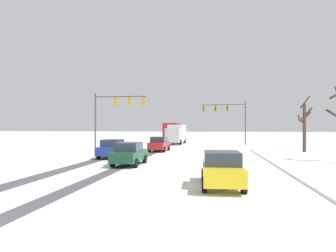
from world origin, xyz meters
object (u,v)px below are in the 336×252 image
car_red_lead (159,144)px  box_truck_delivery (176,134)px  car_dark_green_third (129,154)px  car_blue_second (113,149)px  car_yellow_cab_fourth (222,169)px  traffic_signal_near_left (116,108)px  bus_oncoming (173,130)px  bare_tree_sidewalk_far (304,125)px  traffic_signal_far_right (227,113)px

car_red_lead → box_truck_delivery: bearing=89.2°
car_dark_green_third → box_truck_delivery: (0.21, 25.81, 0.82)m
car_blue_second → car_yellow_cab_fourth: size_ratio=0.98×
traffic_signal_near_left → car_dark_green_third: size_ratio=1.58×
car_dark_green_third → bus_oncoming: size_ratio=0.37×
car_dark_green_third → car_yellow_cab_fourth: (6.28, -6.71, 0.00)m
box_truck_delivery → bus_oncoming: bearing=100.5°
bare_tree_sidewalk_far → bus_oncoming: bearing=127.4°
traffic_signal_far_right → car_red_lead: (-8.09, -13.60, -4.00)m
bus_oncoming → box_truck_delivery: size_ratio=1.48×
traffic_signal_near_left → car_yellow_cab_fourth: 21.63m
traffic_signal_far_right → box_truck_delivery: bearing=177.2°
bus_oncoming → car_yellow_cab_fourth: bearing=-79.5°
car_blue_second → box_truck_delivery: 21.52m
traffic_signal_far_right → car_yellow_cab_fourth: bearing=-93.3°
traffic_signal_near_left → box_truck_delivery: size_ratio=0.87×
traffic_signal_far_right → car_blue_second: (-10.92, -20.90, -4.00)m
traffic_signal_far_right → car_yellow_cab_fourth: 32.44m
car_blue_second → traffic_signal_far_right: bearing=62.4°
car_blue_second → bus_oncoming: bus_oncoming is taller
car_dark_green_third → car_yellow_cab_fourth: size_ratio=0.99×
car_red_lead → car_blue_second: same height
bus_oncoming → box_truck_delivery: (1.95, -10.55, -0.36)m
bare_tree_sidewalk_far → car_blue_second: bearing=-154.2°
car_blue_second → bus_oncoming: 31.88m
car_yellow_cab_fourth → bus_oncoming: bus_oncoming is taller
traffic_signal_near_left → car_yellow_cab_fourth: size_ratio=1.56×
car_red_lead → car_dark_green_third: 11.83m
traffic_signal_far_right → bus_oncoming: traffic_signal_far_right is taller
car_red_lead → car_dark_green_third: size_ratio=1.01×
car_dark_green_third → box_truck_delivery: size_ratio=0.55×
traffic_signal_far_right → box_truck_delivery: size_ratio=0.89×
car_blue_second → bus_oncoming: bearing=88.1°
box_truck_delivery → bare_tree_sidewalk_far: bare_tree_sidewalk_far is taller
car_yellow_cab_fourth → bus_oncoming: (-8.01, 43.07, 1.18)m
car_dark_green_third → bare_tree_sidewalk_far: size_ratio=0.67×
car_yellow_cab_fourth → bare_tree_sidewalk_far: bare_tree_sidewalk_far is taller
car_dark_green_third → bare_tree_sidewalk_far: (15.75, 13.51, 2.13)m
traffic_signal_near_left → bare_tree_sidewalk_far: traffic_signal_near_left is taller
car_red_lead → bus_oncoming: bus_oncoming is taller
car_yellow_cab_fourth → traffic_signal_near_left: bearing=121.6°
car_blue_second → box_truck_delivery: size_ratio=0.55×
car_red_lead → bare_tree_sidewalk_far: (15.73, 1.68, 2.13)m
traffic_signal_far_right → car_red_lead: size_ratio=1.60×
bus_oncoming → box_truck_delivery: bearing=-79.5°
traffic_signal_far_right → traffic_signal_near_left: (-12.99, -14.04, -0.03)m
traffic_signal_far_right → car_blue_second: 23.92m
car_red_lead → car_yellow_cab_fourth: bearing=-71.3°
car_dark_green_third → bus_oncoming: bus_oncoming is taller
traffic_signal_far_right → bus_oncoming: size_ratio=0.61×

